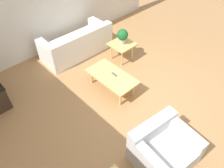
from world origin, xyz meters
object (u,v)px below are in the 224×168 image
at_px(sofa, 77,45).
at_px(side_table_plant, 122,46).
at_px(armchair, 162,149).
at_px(coffee_table, 112,77).
at_px(potted_plant, 122,36).

xyz_separation_m(sofa, side_table_plant, (-1.00, -0.70, 0.13)).
xyz_separation_m(armchair, coffee_table, (1.84, -0.58, 0.06)).
bearing_deg(side_table_plant, armchair, 147.85).
bearing_deg(coffee_table, sofa, -9.81).
bearing_deg(side_table_plant, sofa, 35.01).
relative_size(armchair, side_table_plant, 1.80).
bearing_deg(coffee_table, side_table_plant, -56.53).
bearing_deg(potted_plant, sofa, 35.01).
relative_size(armchair, coffee_table, 0.90).
height_order(coffee_table, side_table_plant, side_table_plant).
distance_m(side_table_plant, potted_plant, 0.30).
bearing_deg(side_table_plant, coffee_table, 123.47).
bearing_deg(armchair, sofa, 83.10).
bearing_deg(sofa, armchair, 76.94).
xyz_separation_m(armchair, potted_plant, (2.49, -1.57, 0.42)).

